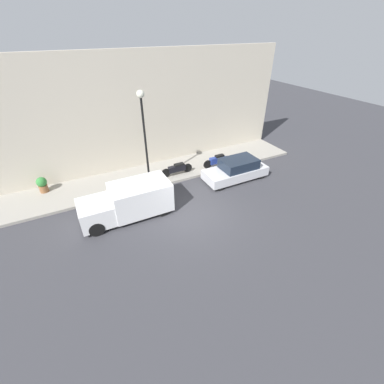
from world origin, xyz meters
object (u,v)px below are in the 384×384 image
(potted_plant, at_px, (42,184))
(motorcycle_black, at_px, (177,169))
(parked_car, at_px, (236,170))
(delivery_van, at_px, (128,201))
(streetlamp, at_px, (143,123))
(motorcycle_blue, at_px, (218,160))

(potted_plant, bearing_deg, motorcycle_black, -102.12)
(parked_car, xyz_separation_m, motorcycle_black, (1.93, 3.21, -0.07))
(delivery_van, bearing_deg, parked_car, -84.91)
(delivery_van, height_order, potted_plant, delivery_van)
(parked_car, relative_size, streetlamp, 0.75)
(potted_plant, bearing_deg, parked_car, -108.18)
(parked_car, height_order, delivery_van, delivery_van)
(parked_car, relative_size, motorcycle_blue, 1.93)
(delivery_van, height_order, motorcycle_blue, delivery_van)
(delivery_van, xyz_separation_m, potted_plant, (4.21, 3.83, -0.23))
(parked_car, xyz_separation_m, motorcycle_blue, (1.77, 0.28, -0.05))
(motorcycle_blue, distance_m, potted_plant, 10.77)
(delivery_van, relative_size, motorcycle_blue, 2.14)
(parked_car, distance_m, delivery_van, 7.10)
(delivery_van, relative_size, streetlamp, 0.83)
(parked_car, distance_m, streetlamp, 6.36)
(motorcycle_black, height_order, streetlamp, streetlamp)
(motorcycle_blue, height_order, motorcycle_black, motorcycle_blue)
(streetlamp, bearing_deg, parked_car, -107.06)
(delivery_van, relative_size, potted_plant, 4.89)
(streetlamp, xyz_separation_m, potted_plant, (1.99, 5.71, -3.31))
(motorcycle_blue, xyz_separation_m, streetlamp, (-0.18, 4.91, 3.37))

